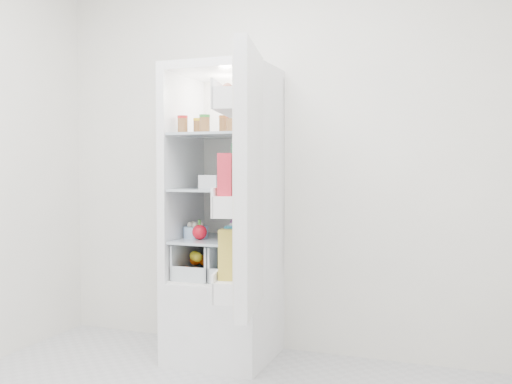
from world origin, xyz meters
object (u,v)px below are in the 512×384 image
at_px(refrigerator, 227,250).
at_px(fridge_door, 244,186).
at_px(red_cabbage, 242,227).
at_px(mushroom_bowl, 196,232).

height_order(refrigerator, fridge_door, refrigerator).
bearing_deg(red_cabbage, refrigerator, 153.13).
distance_m(red_cabbage, fridge_door, 0.67).
relative_size(red_cabbage, fridge_door, 0.12).
xyz_separation_m(refrigerator, mushroom_bowl, (-0.17, -0.10, 0.12)).
bearing_deg(fridge_door, mushroom_bowl, 32.15).
height_order(mushroom_bowl, fridge_door, fridge_door).
height_order(red_cabbage, fridge_door, fridge_door).
xyz_separation_m(mushroom_bowl, fridge_door, (0.53, -0.53, 0.31)).
relative_size(refrigerator, red_cabbage, 11.58).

